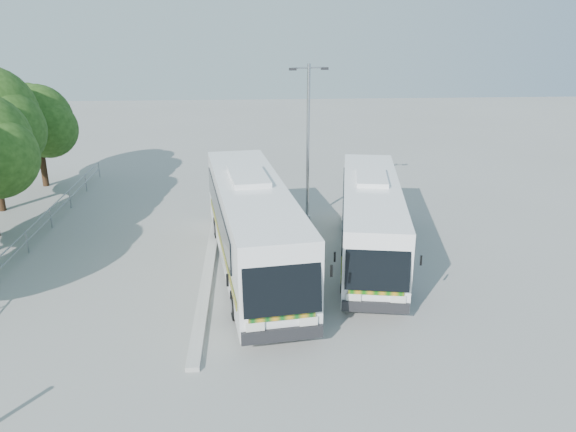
{
  "coord_description": "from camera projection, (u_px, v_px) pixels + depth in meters",
  "views": [
    {
      "loc": [
        -0.51,
        -19.49,
        9.36
      ],
      "look_at": [
        0.9,
        1.8,
        1.82
      ],
      "focal_mm": 35.0,
      "sensor_mm": 36.0,
      "label": 1
    }
  ],
  "objects": [
    {
      "name": "coach_adjacent",
      "position": [
        371.0,
        218.0,
        22.9
      ],
      "size": [
        3.98,
        11.17,
        3.04
      ],
      "rotation": [
        0.0,
        0.0,
        -0.17
      ],
      "color": "white",
      "rests_on": "ground"
    },
    {
      "name": "lamppost",
      "position": [
        308.0,
        137.0,
        26.3
      ],
      "size": [
        1.82,
        0.44,
        7.44
      ],
      "rotation": [
        0.0,
        0.0,
        0.15
      ],
      "color": "#969A9F",
      "rests_on": "ground"
    },
    {
      "name": "tree_far_e",
      "position": [
        38.0,
        120.0,
        31.92
      ],
      "size": [
        4.54,
        4.28,
        5.92
      ],
      "color": "#382314",
      "rests_on": "ground"
    },
    {
      "name": "ground",
      "position": [
        268.0,
        277.0,
        21.48
      ],
      "size": [
        100.0,
        100.0,
        0.0
      ],
      "primitive_type": "plane",
      "color": "gray",
      "rests_on": "ground"
    },
    {
      "name": "kerb_divider",
      "position": [
        211.0,
        256.0,
        23.2
      ],
      "size": [
        0.4,
        16.0,
        0.15
      ],
      "primitive_type": "cube",
      "color": "#B2B2AD",
      "rests_on": "ground"
    },
    {
      "name": "coach_main",
      "position": [
        253.0,
        224.0,
        21.65
      ],
      "size": [
        4.08,
        12.46,
        3.4
      ],
      "rotation": [
        0.0,
        0.0,
        0.13
      ],
      "color": "white",
      "rests_on": "ground"
    },
    {
      "name": "railing",
      "position": [
        35.0,
        228.0,
        24.38
      ],
      "size": [
        0.06,
        22.0,
        1.0
      ],
      "color": "gray",
      "rests_on": "ground"
    }
  ]
}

